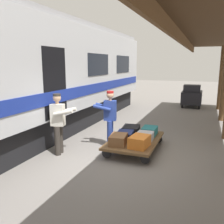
{
  "coord_description": "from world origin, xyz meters",
  "views": [
    {
      "loc": [
        -1.73,
        5.85,
        2.51
      ],
      "look_at": [
        0.7,
        -0.4,
        1.15
      ],
      "focal_mm": 38.71,
      "sensor_mm": 36.0,
      "label": 1
    }
  ],
  "objects_px": {
    "suitcase_teal_softside": "(149,131)",
    "porter_in_overalls": "(110,117)",
    "suitcase_orange_carryall": "(139,142)",
    "baggage_tug": "(192,96)",
    "porter_by_door": "(59,122)",
    "train_car": "(14,78)",
    "suitcase_navy_fabric": "(125,135)",
    "suitcase_brown_leather": "(118,140)",
    "luggage_cart": "(135,141)",
    "suitcase_gray_aluminum": "(145,136)",
    "suitcase_black_hardshell": "(131,129)"
  },
  "relations": [
    {
      "from": "suitcase_teal_softside",
      "to": "porter_in_overalls",
      "type": "bearing_deg",
      "value": 27.28
    },
    {
      "from": "suitcase_orange_carryall",
      "to": "baggage_tug",
      "type": "height_order",
      "value": "baggage_tug"
    },
    {
      "from": "suitcase_teal_softside",
      "to": "porter_by_door",
      "type": "bearing_deg",
      "value": 37.57
    },
    {
      "from": "suitcase_orange_carryall",
      "to": "porter_in_overalls",
      "type": "distance_m",
      "value": 1.35
    },
    {
      "from": "suitcase_orange_carryall",
      "to": "train_car",
      "type": "bearing_deg",
      "value": 1.32
    },
    {
      "from": "porter_by_door",
      "to": "baggage_tug",
      "type": "xyz_separation_m",
      "value": [
        -2.99,
        -9.17,
        -0.3
      ]
    },
    {
      "from": "suitcase_navy_fabric",
      "to": "suitcase_teal_softside",
      "type": "height_order",
      "value": "suitcase_teal_softside"
    },
    {
      "from": "suitcase_navy_fabric",
      "to": "suitcase_brown_leather",
      "type": "bearing_deg",
      "value": 90.0
    },
    {
      "from": "suitcase_navy_fabric",
      "to": "porter_in_overalls",
      "type": "distance_m",
      "value": 0.71
    },
    {
      "from": "suitcase_orange_carryall",
      "to": "baggage_tug",
      "type": "bearing_deg",
      "value": -95.34
    },
    {
      "from": "suitcase_brown_leather",
      "to": "porter_by_door",
      "type": "bearing_deg",
      "value": 16.41
    },
    {
      "from": "porter_in_overalls",
      "to": "porter_by_door",
      "type": "distance_m",
      "value": 1.53
    },
    {
      "from": "luggage_cart",
      "to": "baggage_tug",
      "type": "bearing_deg",
      "value": -97.81
    },
    {
      "from": "suitcase_navy_fabric",
      "to": "porter_by_door",
      "type": "bearing_deg",
      "value": 34.1
    },
    {
      "from": "suitcase_teal_softside",
      "to": "suitcase_orange_carryall",
      "type": "distance_m",
      "value": 1.21
    },
    {
      "from": "suitcase_orange_carryall",
      "to": "porter_by_door",
      "type": "bearing_deg",
      "value": 12.07
    },
    {
      "from": "porter_in_overalls",
      "to": "baggage_tug",
      "type": "bearing_deg",
      "value": -103.39
    },
    {
      "from": "luggage_cart",
      "to": "suitcase_gray_aluminum",
      "type": "distance_m",
      "value": 0.34
    },
    {
      "from": "train_car",
      "to": "luggage_cart",
      "type": "relative_size",
      "value": 7.85
    },
    {
      "from": "train_car",
      "to": "porter_in_overalls",
      "type": "xyz_separation_m",
      "value": [
        -2.87,
        -0.73,
        -1.14
      ]
    },
    {
      "from": "suitcase_gray_aluminum",
      "to": "porter_in_overalls",
      "type": "relative_size",
      "value": 0.28
    },
    {
      "from": "suitcase_teal_softside",
      "to": "porter_in_overalls",
      "type": "distance_m",
      "value": 1.33
    },
    {
      "from": "suitcase_black_hardshell",
      "to": "porter_in_overalls",
      "type": "xyz_separation_m",
      "value": [
        0.51,
        0.57,
        0.49
      ]
    },
    {
      "from": "suitcase_orange_carryall",
      "to": "porter_by_door",
      "type": "height_order",
      "value": "porter_by_door"
    },
    {
      "from": "suitcase_brown_leather",
      "to": "suitcase_orange_carryall",
      "type": "xyz_separation_m",
      "value": [
        -0.6,
        0.0,
        0.02
      ]
    },
    {
      "from": "baggage_tug",
      "to": "suitcase_navy_fabric",
      "type": "bearing_deg",
      "value": 80.13
    },
    {
      "from": "suitcase_navy_fabric",
      "to": "suitcase_brown_leather",
      "type": "distance_m",
      "value": 0.6
    },
    {
      "from": "suitcase_black_hardshell",
      "to": "suitcase_navy_fabric",
      "type": "bearing_deg",
      "value": 90.0
    },
    {
      "from": "porter_by_door",
      "to": "suitcase_gray_aluminum",
      "type": "bearing_deg",
      "value": -153.83
    },
    {
      "from": "suitcase_brown_leather",
      "to": "suitcase_gray_aluminum",
      "type": "height_order",
      "value": "suitcase_brown_leather"
    },
    {
      "from": "luggage_cart",
      "to": "suitcase_brown_leather",
      "type": "distance_m",
      "value": 0.7
    },
    {
      "from": "suitcase_teal_softside",
      "to": "suitcase_orange_carryall",
      "type": "relative_size",
      "value": 0.96
    },
    {
      "from": "suitcase_teal_softside",
      "to": "porter_in_overalls",
      "type": "height_order",
      "value": "porter_in_overalls"
    },
    {
      "from": "suitcase_brown_leather",
      "to": "baggage_tug",
      "type": "relative_size",
      "value": 0.36
    },
    {
      "from": "suitcase_black_hardshell",
      "to": "suitcase_brown_leather",
      "type": "distance_m",
      "value": 1.21
    },
    {
      "from": "luggage_cart",
      "to": "porter_in_overalls",
      "type": "xyz_separation_m",
      "value": [
        0.81,
        -0.03,
        0.64
      ]
    },
    {
      "from": "suitcase_black_hardshell",
      "to": "porter_in_overalls",
      "type": "height_order",
      "value": "porter_in_overalls"
    },
    {
      "from": "suitcase_black_hardshell",
      "to": "porter_by_door",
      "type": "xyz_separation_m",
      "value": [
        1.58,
        1.67,
        0.49
      ]
    },
    {
      "from": "luggage_cart",
      "to": "suitcase_black_hardshell",
      "type": "distance_m",
      "value": 0.69
    },
    {
      "from": "suitcase_gray_aluminum",
      "to": "suitcase_orange_carryall",
      "type": "height_order",
      "value": "suitcase_orange_carryall"
    },
    {
      "from": "suitcase_black_hardshell",
      "to": "suitcase_brown_leather",
      "type": "xyz_separation_m",
      "value": [
        -0.0,
        1.21,
        0.03
      ]
    },
    {
      "from": "porter_in_overalls",
      "to": "baggage_tug",
      "type": "height_order",
      "value": "porter_in_overalls"
    },
    {
      "from": "train_car",
      "to": "porter_by_door",
      "type": "bearing_deg",
      "value": 168.33
    },
    {
      "from": "suitcase_navy_fabric",
      "to": "suitcase_teal_softside",
      "type": "xyz_separation_m",
      "value": [
        -0.6,
        -0.6,
        0.02
      ]
    },
    {
      "from": "suitcase_navy_fabric",
      "to": "porter_by_door",
      "type": "xyz_separation_m",
      "value": [
        1.58,
        1.07,
        0.5
      ]
    },
    {
      "from": "luggage_cart",
      "to": "suitcase_brown_leather",
      "type": "bearing_deg",
      "value": 63.74
    },
    {
      "from": "train_car",
      "to": "porter_in_overalls",
      "type": "height_order",
      "value": "train_car"
    },
    {
      "from": "train_car",
      "to": "baggage_tug",
      "type": "height_order",
      "value": "train_car"
    },
    {
      "from": "suitcase_black_hardshell",
      "to": "suitcase_orange_carryall",
      "type": "distance_m",
      "value": 1.35
    },
    {
      "from": "suitcase_orange_carryall",
      "to": "porter_in_overalls",
      "type": "height_order",
      "value": "porter_in_overalls"
    }
  ]
}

